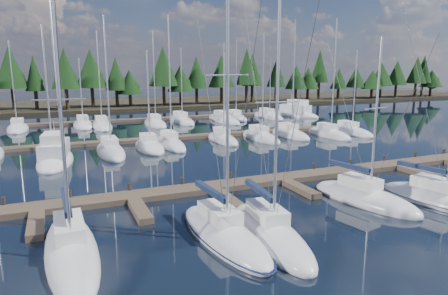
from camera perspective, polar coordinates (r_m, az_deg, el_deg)
name	(u,v)px	position (r m, az deg, el deg)	size (l,w,h in m)	color
ground	(223,153)	(43.40, -0.11, -0.73)	(260.00, 260.00, 0.00)	black
far_shore	(128,104)	(100.86, -13.49, 6.07)	(220.00, 30.00, 0.60)	black
main_dock	(284,181)	(32.40, 8.60, -4.70)	(44.00, 6.13, 0.90)	brown
back_docks	(174,127)	(61.61, -7.18, 2.99)	(50.00, 21.80, 0.40)	brown
front_sailboat_0	(71,250)	(21.60, -20.98, -13.53)	(2.71, 10.27, 14.01)	silver
front_sailboat_1	(223,233)	(22.05, -0.13, -12.18)	(3.30, 9.67, 15.88)	silver
front_sailboat_2	(270,233)	(22.27, 6.55, -12.03)	(3.43, 9.41, 13.48)	silver
front_sailboat_3	(364,198)	(29.31, 19.36, -6.82)	(4.34, 8.77, 11.82)	silver
front_sailboat_4	(438,199)	(31.06, 28.30, -6.52)	(4.69, 9.11, 14.49)	silver
back_sailboat_rows	(183,130)	(57.33, -5.88, 2.45)	(46.99, 31.87, 15.97)	silver
motor_yacht_left	(55,157)	(42.18, -22.99, -1.27)	(4.34, 10.00, 4.85)	silver
motor_yacht_right	(295,113)	(77.27, 10.16, 4.86)	(6.86, 10.84, 5.16)	silver
tree_line	(133,75)	(90.78, -12.85, 10.01)	(183.92, 11.78, 13.13)	black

